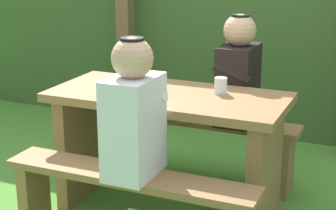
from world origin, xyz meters
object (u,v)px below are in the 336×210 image
(picnic_table, at_px, (168,132))
(cell_phone, at_px, (160,86))
(bench_far, at_px, (198,135))
(person_black_coat, at_px, (238,74))
(bottle_left, at_px, (141,71))
(person_white_shirt, at_px, (134,113))
(drinking_glass, at_px, (221,86))
(bench_near, at_px, (129,196))

(picnic_table, distance_m, cell_phone, 0.29)
(bench_far, bearing_deg, person_black_coat, -0.69)
(bottle_left, bearing_deg, person_white_shirt, -67.38)
(drinking_glass, relative_size, cell_phone, 0.68)
(picnic_table, distance_m, drinking_glass, 0.42)
(bench_near, xyz_separation_m, person_black_coat, (0.27, 1.03, 0.46))
(drinking_glass, distance_m, bottle_left, 0.50)
(drinking_glass, bearing_deg, bottle_left, -176.12)
(cell_phone, bearing_deg, bench_near, -103.68)
(person_black_coat, height_order, drinking_glass, person_black_coat)
(bench_near, bearing_deg, picnic_table, 90.00)
(bench_near, height_order, bench_far, same)
(person_white_shirt, relative_size, person_black_coat, 1.00)
(person_black_coat, distance_m, drinking_glass, 0.40)
(bench_near, height_order, cell_phone, cell_phone)
(bottle_left, bearing_deg, picnic_table, -20.95)
(bench_near, bearing_deg, bench_far, 90.00)
(picnic_table, height_order, person_white_shirt, person_white_shirt)
(person_white_shirt, bearing_deg, bench_near, -174.38)
(person_black_coat, relative_size, bottle_left, 3.02)
(person_white_shirt, relative_size, bottle_left, 3.02)
(bench_near, bearing_deg, person_white_shirt, 5.62)
(person_black_coat, bearing_deg, person_white_shirt, -103.18)
(person_white_shirt, height_order, bottle_left, person_white_shirt)
(picnic_table, xyz_separation_m, person_white_shirt, (0.03, -0.51, 0.27))
(bench_far, distance_m, person_black_coat, 0.54)
(bench_far, height_order, bottle_left, bottle_left)
(person_white_shirt, height_order, person_black_coat, same)
(person_white_shirt, xyz_separation_m, bottle_left, (-0.25, 0.59, 0.07))
(person_white_shirt, distance_m, drinking_glass, 0.68)
(person_black_coat, bearing_deg, bench_far, 179.31)
(person_black_coat, distance_m, bottle_left, 0.65)
(person_black_coat, relative_size, cell_phone, 5.14)
(picnic_table, height_order, drinking_glass, drinking_glass)
(bench_far, relative_size, person_white_shirt, 1.95)
(bench_far, relative_size, drinking_glass, 14.71)
(bench_near, bearing_deg, bottle_left, 109.70)
(bench_far, xyz_separation_m, bottle_left, (-0.21, -0.43, 0.53))
(drinking_glass, bearing_deg, cell_phone, -179.23)
(picnic_table, relative_size, person_white_shirt, 1.95)
(picnic_table, relative_size, bench_near, 1.00)
(bench_far, xyz_separation_m, person_black_coat, (0.27, -0.00, 0.46))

